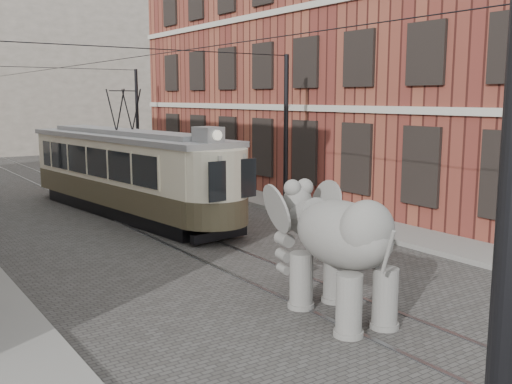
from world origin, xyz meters
TOP-DOWN VIEW (x-y plane):
  - ground at (0.00, 0.00)m, footprint 120.00×120.00m
  - tram_rails at (0.00, 0.00)m, footprint 1.54×80.00m
  - sidewalk_right at (6.00, 0.00)m, footprint 2.00×60.00m
  - brick_building at (11.00, 9.00)m, footprint 8.00×26.00m
  - catenary at (-0.20, 5.00)m, footprint 11.00×30.20m
  - tram at (0.10, 9.27)m, footprint 3.76×12.07m
  - elephant at (-0.44, -3.25)m, footprint 2.91×4.61m

SIDE VIEW (x-z plane):
  - ground at x=0.00m, z-range 0.00..0.00m
  - tram_rails at x=0.00m, z-range 0.00..0.02m
  - sidewalk_right at x=6.00m, z-range 0.00..0.15m
  - elephant at x=-0.44m, z-range 0.00..2.66m
  - tram at x=0.10m, z-range 0.00..4.71m
  - catenary at x=-0.20m, z-range 0.00..6.00m
  - brick_building at x=11.00m, z-range 0.00..12.00m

